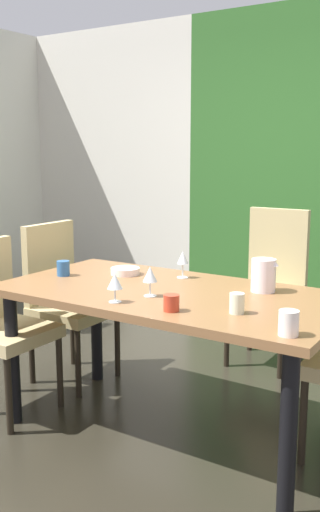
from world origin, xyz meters
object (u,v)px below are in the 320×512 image
(wine_glass_front, at_px, (115,282))
(wine_glass_north, at_px, (150,275))
(wine_glass_west, at_px, (183,259))
(serving_bowl_near_shelf, at_px, (125,271))
(dining_table, at_px, (170,308))
(chair_left_far, at_px, (64,295))
(cup_rear, at_px, (63,268))
(cup_center, at_px, (289,323))
(cup_east, at_px, (237,303))
(pitcher_left, at_px, (264,275))
(chair_head_far, at_px, (271,281))
(cup_corner, at_px, (171,303))

(wine_glass_front, height_order, wine_glass_north, wine_glass_north)
(wine_glass_west, bearing_deg, serving_bowl_near_shelf, -162.19)
(dining_table, height_order, wine_glass_west, wine_glass_west)
(chair_left_far, distance_m, wine_glass_north, 1.07)
(wine_glass_front, distance_m, cup_rear, 0.65)
(wine_glass_north, height_order, cup_center, wine_glass_north)
(cup_east, height_order, pitcher_left, pitcher_left)
(dining_table, height_order, chair_left_far, chair_left_far)
(chair_head_far, relative_size, cup_corner, 14.43)
(cup_center, bearing_deg, wine_glass_west, 142.81)
(dining_table, relative_size, pitcher_left, 10.45)
(cup_east, relative_size, pitcher_left, 0.54)
(wine_glass_west, bearing_deg, wine_glass_north, -80.39)
(wine_glass_north, relative_size, serving_bowl_near_shelf, 0.89)
(wine_glass_north, relative_size, pitcher_left, 0.88)
(wine_glass_north, bearing_deg, cup_east, -4.86)
(wine_glass_north, bearing_deg, chair_head_far, 87.96)
(serving_bowl_near_shelf, xyz_separation_m, cup_east, (0.86, -0.37, 0.03))
(chair_head_far, xyz_separation_m, wine_glass_front, (-0.12, -1.59, 0.29))
(wine_glass_front, xyz_separation_m, cup_center, (0.84, -0.03, -0.05))
(cup_east, bearing_deg, wine_glass_front, -165.88)
(dining_table, xyz_separation_m, cup_corner, (0.20, -0.31, 0.13))
(chair_head_far, bearing_deg, wine_glass_front, 85.52)
(wine_glass_north, distance_m, cup_corner, 0.28)
(chair_head_far, xyz_separation_m, pitcher_left, (0.37, -1.04, 0.28))
(cup_corner, bearing_deg, chair_head_far, 96.08)
(serving_bowl_near_shelf, distance_m, cup_rear, 0.34)
(cup_corner, relative_size, cup_east, 0.82)
(cup_east, bearing_deg, serving_bowl_near_shelf, 156.82)
(wine_glass_west, bearing_deg, pitcher_left, -5.81)
(wine_glass_west, xyz_separation_m, cup_rear, (-0.58, -0.31, -0.06))
(cup_corner, bearing_deg, serving_bowl_near_shelf, 141.11)
(wine_glass_front, height_order, pitcher_left, pitcher_left)
(cup_corner, xyz_separation_m, cup_east, (0.25, 0.12, 0.01))
(chair_left_far, relative_size, cup_corner, 13.63)
(chair_head_far, xyz_separation_m, wine_glass_west, (-0.12, -0.99, 0.30))
(wine_glass_west, height_order, serving_bowl_near_shelf, wine_glass_west)
(serving_bowl_near_shelf, distance_m, pitcher_left, 0.81)
(wine_glass_front, bearing_deg, chair_left_far, 145.35)
(pitcher_left, bearing_deg, serving_bowl_near_shelf, -176.36)
(chair_left_far, xyz_separation_m, wine_glass_front, (0.86, -0.60, 0.31))
(serving_bowl_near_shelf, bearing_deg, cup_rear, -141.95)
(wine_glass_west, distance_m, wine_glass_north, 0.43)
(cup_east, distance_m, pitcher_left, 0.42)
(serving_bowl_near_shelf, distance_m, cup_corner, 0.78)
(wine_glass_north, height_order, serving_bowl_near_shelf, wine_glass_north)
(serving_bowl_near_shelf, bearing_deg, cup_center, -24.84)
(wine_glass_north, xyz_separation_m, pitcher_left, (0.42, 0.38, -0.02))
(wine_glass_west, xyz_separation_m, pitcher_left, (0.49, -0.05, -0.02))
(cup_center, relative_size, pitcher_left, 0.59)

